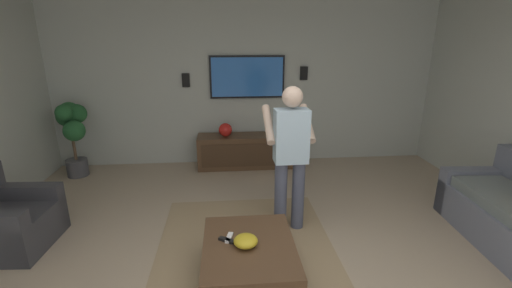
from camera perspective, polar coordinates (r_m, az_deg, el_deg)
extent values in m
cube|color=#B2B7AD|center=(5.86, -1.60, 10.62)|extent=(0.10, 6.57, 2.85)
cube|color=#9E8460|center=(3.49, -1.37, -19.93)|extent=(2.83, 1.83, 0.01)
cube|color=slate|center=(5.09, 32.52, -6.55)|extent=(0.24, 0.85, 0.58)
cube|color=#38383D|center=(4.49, -35.70, -11.44)|extent=(0.85, 0.85, 0.40)
cube|color=#38383D|center=(4.69, -33.76, -8.80)|extent=(0.21, 0.81, 0.56)
cube|color=#513823|center=(3.12, -1.16, -17.13)|extent=(1.00, 0.80, 0.10)
cylinder|color=#513823|center=(3.61, 3.65, -15.69)|extent=(0.07, 0.07, 0.30)
cylinder|color=#513823|center=(3.58, -6.95, -16.11)|extent=(0.07, 0.07, 0.30)
cube|color=#452F1E|center=(3.27, -1.13, -20.74)|extent=(0.88, 0.68, 0.03)
cube|color=#513823|center=(5.79, -1.23, -1.14)|extent=(0.44, 1.70, 0.55)
cube|color=#412C1C|center=(5.58, -1.07, -1.87)|extent=(0.01, 1.56, 0.39)
cube|color=black|center=(5.76, -1.47, 11.10)|extent=(0.05, 1.23, 0.69)
cube|color=blue|center=(5.74, -1.45, 11.07)|extent=(0.01, 1.17, 0.63)
cylinder|color=#4C5166|center=(3.94, 7.01, -8.46)|extent=(0.14, 0.14, 0.82)
cylinder|color=#4C5166|center=(3.90, 4.12, -8.65)|extent=(0.14, 0.14, 0.82)
cube|color=silver|center=(3.66, 5.89, 1.33)|extent=(0.23, 0.37, 0.58)
sphere|color=beige|center=(3.57, 6.10, 7.82)|extent=(0.22, 0.22, 0.22)
cylinder|color=beige|center=(3.86, 8.54, 3.45)|extent=(0.48, 0.10, 0.37)
cylinder|color=beige|center=(3.77, 2.07, 3.29)|extent=(0.48, 0.10, 0.37)
cube|color=white|center=(4.02, 4.71, 2.69)|extent=(0.04, 0.05, 0.16)
cylinder|color=#4C4C51|center=(6.15, -27.59, -3.48)|extent=(0.32, 0.32, 0.27)
cylinder|color=brown|center=(6.04, -28.06, -0.33)|extent=(0.04, 0.04, 0.44)
sphere|color=#235B2D|center=(6.04, -28.97, 4.06)|extent=(0.32, 0.32, 0.32)
sphere|color=#235B2D|center=(5.85, -29.36, 4.56)|extent=(0.25, 0.25, 0.25)
sphere|color=#235B2D|center=(5.99, -27.68, 4.50)|extent=(0.30, 0.30, 0.30)
sphere|color=#235B2D|center=(5.81, -28.02, 1.96)|extent=(0.32, 0.32, 0.32)
sphere|color=#235B2D|center=(6.02, -28.69, 4.67)|extent=(0.31, 0.31, 0.31)
ellipsoid|color=gold|center=(3.05, -1.73, -15.84)|extent=(0.21, 0.21, 0.09)
cube|color=white|center=(3.17, -4.50, -15.28)|extent=(0.16, 0.08, 0.02)
cube|color=black|center=(3.14, -4.92, -15.66)|extent=(0.12, 0.15, 0.02)
sphere|color=red|center=(5.64, -5.12, 2.38)|extent=(0.22, 0.22, 0.22)
cube|color=black|center=(5.90, 7.97, 11.59)|extent=(0.06, 0.12, 0.22)
cube|color=black|center=(5.80, -11.60, 10.37)|extent=(0.06, 0.12, 0.22)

